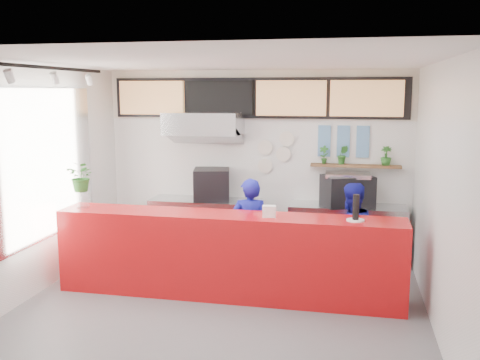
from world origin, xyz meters
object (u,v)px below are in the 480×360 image
Objects in this scene: espresso_machine at (347,191)px; staff_right at (350,236)px; staff_center at (250,231)px; panini_oven at (212,184)px; service_counter at (228,255)px; pepper_mill at (356,207)px.

staff_right is (0.06, -1.15, -0.41)m from espresso_machine.
panini_oven is at bearing -66.91° from staff_center.
espresso_machine is 0.50× the size of staff_right.
service_counter is 7.92× the size of panini_oven.
service_counter is 3.04× the size of staff_center.
pepper_mill is at bearing -109.73° from espresso_machine.
service_counter is at bearing -153.00° from espresso_machine.
staff_right reaches higher than pepper_mill.
staff_right is (2.24, -1.15, -0.43)m from panini_oven.
pepper_mill reaches higher than service_counter.
panini_oven reaches higher than espresso_machine.
staff_right is at bearing 94.77° from pepper_mill.
staff_center is 1.37m from staff_right.
espresso_machine is at bearing 50.41° from service_counter.
staff_right is (1.55, 0.65, 0.18)m from service_counter.
espresso_machine is at bearing -149.08° from staff_center.
service_counter is at bearing -81.64° from panini_oven.
panini_oven is at bearing 110.87° from service_counter.
panini_oven is 1.56m from staff_center.
staff_right is 0.87m from pepper_mill.
staff_right is at bearing 170.84° from staff_center.
espresso_machine is 2.35× the size of pepper_mill.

